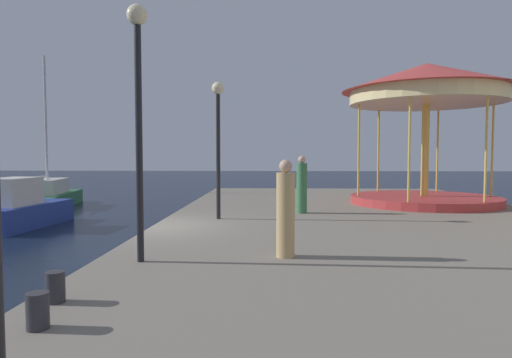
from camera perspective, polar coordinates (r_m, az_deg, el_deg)
ground_plane at (r=12.32m, az=-13.09°, el=-9.54°), size 120.00×120.00×0.00m
quay_dock at (r=12.15m, az=15.88°, el=-7.83°), size 12.10×26.13×0.80m
motorboat_blue at (r=18.54m, az=-28.12°, el=-3.44°), size 2.10×4.29×1.85m
sailboat_green at (r=24.55m, az=-25.49°, el=-2.11°), size 3.27×6.74×7.63m
carousel at (r=18.23m, az=21.06°, el=9.54°), size 6.33×6.33×5.33m
lamp_post_mid_promenade at (r=8.10m, az=-14.91°, el=11.22°), size 0.36×0.36×4.48m
lamp_post_far_end at (r=13.02m, az=-4.90°, el=6.97°), size 0.36×0.36×3.99m
bollard_south at (r=5.55m, az=-26.28°, el=-14.97°), size 0.24×0.24×0.40m
bollard_center at (r=6.38m, az=-24.41°, el=-12.54°), size 0.24×0.24×0.40m
person_mid_promenade at (r=14.36m, az=5.91°, el=-0.93°), size 0.34×0.34×1.85m
person_by_the_water at (r=8.20m, az=3.83°, el=-4.19°), size 0.34×0.34×1.80m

